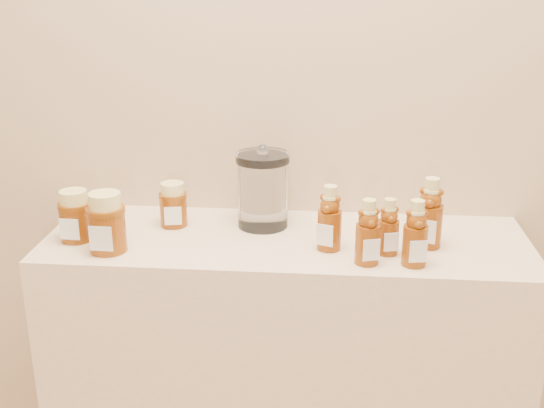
# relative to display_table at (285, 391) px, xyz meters

# --- Properties ---
(wall_back) EXTENTS (3.50, 0.02, 2.70)m
(wall_back) POSITION_rel_display_table_xyz_m (0.00, 0.20, 0.90)
(wall_back) COLOR tan
(wall_back) RESTS_ON ground
(display_table) EXTENTS (1.20, 0.40, 0.90)m
(display_table) POSITION_rel_display_table_xyz_m (0.00, 0.00, 0.00)
(display_table) COLOR beige
(display_table) RESTS_ON ground
(bear_bottle_back_left) EXTENTS (0.08, 0.08, 0.18)m
(bear_bottle_back_left) POSITION_rel_display_table_xyz_m (0.11, -0.06, 0.54)
(bear_bottle_back_left) COLOR #652B07
(bear_bottle_back_left) RESTS_ON display_table
(bear_bottle_back_mid) EXTENTS (0.06, 0.06, 0.15)m
(bear_bottle_back_mid) POSITION_rel_display_table_xyz_m (0.24, -0.07, 0.53)
(bear_bottle_back_mid) COLOR #652B07
(bear_bottle_back_mid) RESTS_ON display_table
(bear_bottle_back_right) EXTENTS (0.08, 0.08, 0.19)m
(bear_bottle_back_right) POSITION_rel_display_table_xyz_m (0.34, -0.02, 0.55)
(bear_bottle_back_right) COLOR #652B07
(bear_bottle_back_right) RESTS_ON display_table
(bear_bottle_front_left) EXTENTS (0.07, 0.07, 0.17)m
(bear_bottle_front_left) POSITION_rel_display_table_xyz_m (0.19, -0.13, 0.54)
(bear_bottle_front_left) COLOR #652B07
(bear_bottle_front_left) RESTS_ON display_table
(bear_bottle_front_right) EXTENTS (0.07, 0.07, 0.18)m
(bear_bottle_front_right) POSITION_rel_display_table_xyz_m (0.30, -0.13, 0.54)
(bear_bottle_front_right) COLOR #652B07
(bear_bottle_front_right) RESTS_ON display_table
(honey_jar_left) EXTENTS (0.08, 0.08, 0.13)m
(honey_jar_left) POSITION_rel_display_table_xyz_m (-0.51, -0.06, 0.51)
(honey_jar_left) COLOR #652B07
(honey_jar_left) RESTS_ON display_table
(honey_jar_back) EXTENTS (0.09, 0.09, 0.12)m
(honey_jar_back) POSITION_rel_display_table_xyz_m (-0.30, 0.06, 0.51)
(honey_jar_back) COLOR #652B07
(honey_jar_back) RESTS_ON display_table
(honey_jar_front) EXTENTS (0.09, 0.09, 0.14)m
(honey_jar_front) POSITION_rel_display_table_xyz_m (-0.42, -0.11, 0.52)
(honey_jar_front) COLOR #652B07
(honey_jar_front) RESTS_ON display_table
(glass_canister) EXTENTS (0.17, 0.17, 0.21)m
(glass_canister) POSITION_rel_display_table_xyz_m (-0.07, 0.08, 0.56)
(glass_canister) COLOR white
(glass_canister) RESTS_ON display_table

